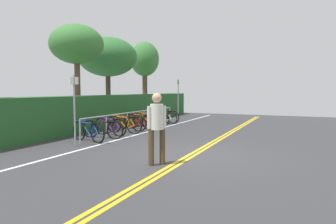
# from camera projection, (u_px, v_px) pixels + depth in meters

# --- Properties ---
(ground_plane) EXTENTS (30.22, 12.89, 0.05)m
(ground_plane) POSITION_uv_depth(u_px,v_px,m) (192.00, 156.00, 8.64)
(ground_plane) COLOR #353538
(centre_line_yellow_inner) EXTENTS (27.20, 0.10, 0.00)m
(centre_line_yellow_inner) POSITION_uv_depth(u_px,v_px,m) (195.00, 155.00, 8.61)
(centre_line_yellow_inner) COLOR gold
(centre_line_yellow_inner) RESTS_ON ground_plane
(centre_line_yellow_outer) EXTENTS (27.20, 0.10, 0.00)m
(centre_line_yellow_outer) POSITION_uv_depth(u_px,v_px,m) (189.00, 155.00, 8.67)
(centre_line_yellow_outer) COLOR gold
(centre_line_yellow_outer) RESTS_ON ground_plane
(bike_lane_stripe_white) EXTENTS (27.20, 0.12, 0.00)m
(bike_lane_stripe_white) POSITION_uv_depth(u_px,v_px,m) (95.00, 146.00, 10.02)
(bike_lane_stripe_white) COLOR white
(bike_lane_stripe_white) RESTS_ON ground_plane
(bike_rack) EXTENTS (7.79, 0.05, 0.86)m
(bike_rack) POSITION_uv_depth(u_px,v_px,m) (136.00, 116.00, 13.99)
(bike_rack) COLOR #9EA0A5
(bike_rack) RESTS_ON ground_plane
(bicycle_0) EXTENTS (0.57, 1.75, 0.76)m
(bicycle_0) POSITION_uv_depth(u_px,v_px,m) (88.00, 131.00, 10.90)
(bicycle_0) COLOR black
(bicycle_0) RESTS_ON ground_plane
(bicycle_1) EXTENTS (0.46, 1.79, 0.73)m
(bicycle_1) POSITION_uv_depth(u_px,v_px,m) (102.00, 129.00, 11.65)
(bicycle_1) COLOR black
(bicycle_1) RESTS_ON ground_plane
(bicycle_2) EXTENTS (0.46, 1.70, 0.77)m
(bicycle_2) POSITION_uv_depth(u_px,v_px,m) (110.00, 126.00, 12.36)
(bicycle_2) COLOR black
(bicycle_2) RESTS_ON ground_plane
(bicycle_3) EXTENTS (0.46, 1.78, 0.78)m
(bicycle_3) POSITION_uv_depth(u_px,v_px,m) (124.00, 124.00, 13.06)
(bicycle_3) COLOR black
(bicycle_3) RESTS_ON ground_plane
(bicycle_4) EXTENTS (0.46, 1.68, 0.73)m
(bicycle_4) POSITION_uv_depth(u_px,v_px,m) (129.00, 123.00, 13.68)
(bicycle_4) COLOR black
(bicycle_4) RESTS_ON ground_plane
(bicycle_5) EXTENTS (0.46, 1.70, 0.77)m
(bicycle_5) POSITION_uv_depth(u_px,v_px,m) (140.00, 121.00, 14.37)
(bicycle_5) COLOR black
(bicycle_5) RESTS_ON ground_plane
(bicycle_6) EXTENTS (0.46, 1.72, 0.75)m
(bicycle_6) POSITION_uv_depth(u_px,v_px,m) (148.00, 120.00, 14.96)
(bicycle_6) COLOR black
(bicycle_6) RESTS_ON ground_plane
(bicycle_7) EXTENTS (0.66, 1.59, 0.71)m
(bicycle_7) POSITION_uv_depth(u_px,v_px,m) (154.00, 119.00, 15.68)
(bicycle_7) COLOR black
(bicycle_7) RESTS_ON ground_plane
(bicycle_8) EXTENTS (0.69, 1.68, 0.69)m
(bicycle_8) POSITION_uv_depth(u_px,v_px,m) (161.00, 118.00, 16.46)
(bicycle_8) COLOR black
(bicycle_8) RESTS_ON ground_plane
(bicycle_9) EXTENTS (0.46, 1.82, 0.76)m
(bicycle_9) POSITION_uv_depth(u_px,v_px,m) (165.00, 117.00, 17.09)
(bicycle_9) COLOR black
(bicycle_9) RESTS_ON ground_plane
(pedestrian) EXTENTS (0.38, 0.36, 1.77)m
(pedestrian) POSITION_uv_depth(u_px,v_px,m) (157.00, 123.00, 7.42)
(pedestrian) COLOR #4C3826
(pedestrian) RESTS_ON ground_plane
(sign_post_near) EXTENTS (0.36, 0.07, 2.33)m
(sign_post_near) POSITION_uv_depth(u_px,v_px,m) (74.00, 104.00, 9.90)
(sign_post_near) COLOR gray
(sign_post_near) RESTS_ON ground_plane
(sign_post_far) EXTENTS (0.36, 0.10, 2.48)m
(sign_post_far) POSITION_uv_depth(u_px,v_px,m) (178.00, 96.00, 17.97)
(sign_post_far) COLOR gray
(sign_post_far) RESTS_ON ground_plane
(hedge_backdrop) EXTENTS (16.74, 1.11, 1.58)m
(hedge_backdrop) POSITION_uv_depth(u_px,v_px,m) (118.00, 110.00, 16.16)
(hedge_backdrop) COLOR #235626
(hedge_backdrop) RESTS_ON ground_plane
(tree_mid) EXTENTS (2.54, 2.54, 4.94)m
(tree_mid) POSITION_uv_depth(u_px,v_px,m) (77.00, 45.00, 14.45)
(tree_mid) COLOR brown
(tree_mid) RESTS_ON ground_plane
(tree_far_right) EXTENTS (3.50, 3.50, 4.99)m
(tree_far_right) POSITION_uv_depth(u_px,v_px,m) (108.00, 57.00, 18.22)
(tree_far_right) COLOR #473323
(tree_far_right) RESTS_ON ground_plane
(tree_extra) EXTENTS (2.06, 2.06, 5.29)m
(tree_extra) POSITION_uv_depth(u_px,v_px,m) (145.00, 60.00, 21.88)
(tree_extra) COLOR brown
(tree_extra) RESTS_ON ground_plane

